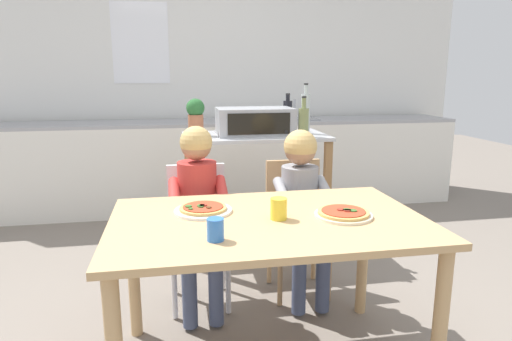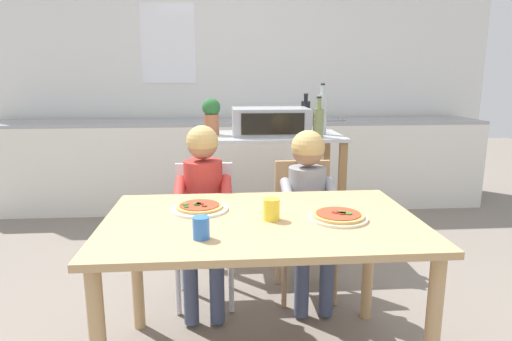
% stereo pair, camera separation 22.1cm
% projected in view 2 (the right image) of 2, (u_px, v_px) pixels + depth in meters
% --- Properties ---
extents(ground_plane, '(11.95, 11.95, 0.00)m').
position_uv_depth(ground_plane, '(246.00, 261.00, 3.27)').
color(ground_plane, slate).
extents(back_wall_tiled, '(5.52, 0.13, 2.70)m').
position_uv_depth(back_wall_tiled, '(235.00, 73.00, 4.79)').
color(back_wall_tiled, white).
rests_on(back_wall_tiled, ground).
extents(kitchen_counter, '(4.97, 0.60, 1.09)m').
position_uv_depth(kitchen_counter, '(238.00, 163.00, 4.58)').
color(kitchen_counter, silver).
rests_on(kitchen_counter, ground).
extents(kitchen_island_cart, '(1.06, 0.57, 0.91)m').
position_uv_depth(kitchen_island_cart, '(270.00, 175.00, 3.35)').
color(kitchen_island_cart, '#B7BABF').
rests_on(kitchen_island_cart, ground).
extents(toaster_oven, '(0.55, 0.34, 0.20)m').
position_uv_depth(toaster_oven, '(270.00, 121.00, 3.26)').
color(toaster_oven, '#999BA0').
rests_on(toaster_oven, kitchen_island_cart).
extents(bottle_clear_vinegar, '(0.07, 0.07, 0.37)m').
position_uv_depth(bottle_clear_vinegar, '(322.00, 113.00, 3.27)').
color(bottle_clear_vinegar, '#ADB7B2').
rests_on(bottle_clear_vinegar, kitchen_island_cart).
extents(bottle_slim_sauce, '(0.07, 0.07, 0.29)m').
position_uv_depth(bottle_slim_sauce, '(318.00, 122.00, 3.12)').
color(bottle_slim_sauce, olive).
rests_on(bottle_slim_sauce, kitchen_island_cart).
extents(bottle_brown_beer, '(0.07, 0.07, 0.29)m').
position_uv_depth(bottle_brown_beer, '(305.00, 115.00, 3.47)').
color(bottle_brown_beer, black).
rests_on(bottle_brown_beer, kitchen_island_cart).
extents(potted_herb_plant, '(0.13, 0.13, 0.27)m').
position_uv_depth(potted_herb_plant, '(211.00, 115.00, 3.24)').
color(potted_herb_plant, '#9E5B3D').
rests_on(potted_herb_plant, kitchen_island_cart).
extents(dining_table, '(1.37, 0.87, 0.73)m').
position_uv_depth(dining_table, '(261.00, 239.00, 1.97)').
color(dining_table, tan).
rests_on(dining_table, ground).
extents(dining_chair_left, '(0.36, 0.36, 0.81)m').
position_uv_depth(dining_chair_left, '(205.00, 222.00, 2.66)').
color(dining_chair_left, silver).
rests_on(dining_chair_left, ground).
extents(dining_chair_right, '(0.36, 0.36, 0.81)m').
position_uv_depth(dining_chair_right, '(304.00, 218.00, 2.74)').
color(dining_chair_right, tan).
rests_on(dining_chair_right, ground).
extents(child_in_red_shirt, '(0.32, 0.42, 1.05)m').
position_uv_depth(child_in_red_shirt, '(203.00, 198.00, 2.50)').
color(child_in_red_shirt, '#424C6B').
rests_on(child_in_red_shirt, ground).
extents(child_in_grey_shirt, '(0.32, 0.42, 1.01)m').
position_uv_depth(child_in_grey_shirt, '(309.00, 195.00, 2.58)').
color(child_in_grey_shirt, '#424C6B').
rests_on(child_in_grey_shirt, ground).
extents(pizza_plate_white, '(0.26, 0.26, 0.03)m').
position_uv_depth(pizza_plate_white, '(199.00, 208.00, 2.06)').
color(pizza_plate_white, white).
rests_on(pizza_plate_white, dining_table).
extents(pizza_plate_cream, '(0.26, 0.26, 0.03)m').
position_uv_depth(pizza_plate_cream, '(338.00, 216.00, 1.94)').
color(pizza_plate_cream, beige).
rests_on(pizza_plate_cream, dining_table).
extents(drinking_cup_blue, '(0.07, 0.07, 0.09)m').
position_uv_depth(drinking_cup_blue, '(201.00, 228.00, 1.70)').
color(drinking_cup_blue, blue).
rests_on(drinking_cup_blue, dining_table).
extents(drinking_cup_yellow, '(0.07, 0.07, 0.09)m').
position_uv_depth(drinking_cup_yellow, '(271.00, 209.00, 1.92)').
color(drinking_cup_yellow, yellow).
rests_on(drinking_cup_yellow, dining_table).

